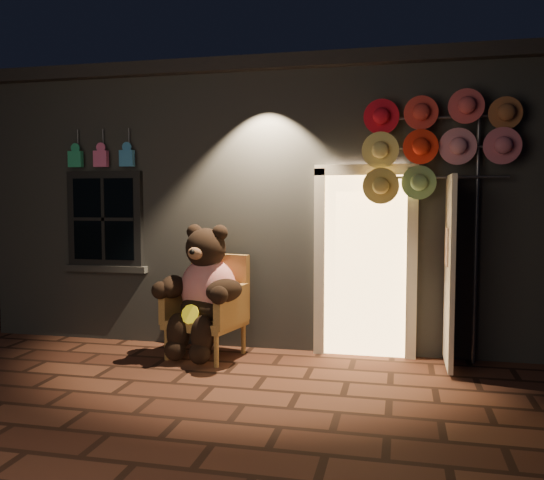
% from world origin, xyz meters
% --- Properties ---
extents(ground, '(60.00, 60.00, 0.00)m').
position_xyz_m(ground, '(0.00, 0.00, 0.00)').
color(ground, brown).
rests_on(ground, ground).
extents(shop_building, '(7.30, 5.95, 3.51)m').
position_xyz_m(shop_building, '(0.00, 3.99, 1.74)').
color(shop_building, slate).
rests_on(shop_building, ground).
extents(wicker_armchair, '(0.93, 0.87, 1.16)m').
position_xyz_m(wicker_armchair, '(-0.39, 1.08, 0.58)').
color(wicker_armchair, '#B28845').
rests_on(wicker_armchair, ground).
extents(teddy_bear, '(1.05, 0.92, 1.48)m').
position_xyz_m(teddy_bear, '(-0.41, 0.93, 0.77)').
color(teddy_bear, red).
rests_on(teddy_bear, ground).
extents(hat_rack, '(1.65, 0.22, 2.92)m').
position_xyz_m(hat_rack, '(2.08, 1.28, 2.40)').
color(hat_rack, '#59595E').
rests_on(hat_rack, ground).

